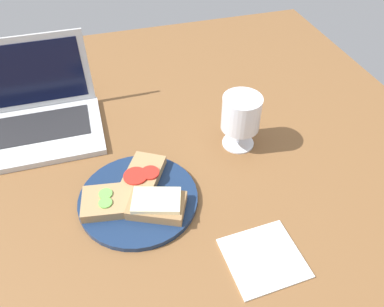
# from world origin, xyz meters

# --- Properties ---
(wooden_table) EXTENTS (1.40, 1.40, 0.03)m
(wooden_table) POSITION_xyz_m (0.00, 0.00, 0.01)
(wooden_table) COLOR brown
(wooden_table) RESTS_ON ground
(plate) EXTENTS (0.24, 0.24, 0.01)m
(plate) POSITION_xyz_m (-0.05, -0.07, 0.04)
(plate) COLOR navy
(plate) RESTS_ON wooden_table
(sandwich_with_cheese) EXTENTS (0.13, 0.11, 0.03)m
(sandwich_with_cheese) POSITION_xyz_m (-0.02, -0.11, 0.06)
(sandwich_with_cheese) COLOR #937047
(sandwich_with_cheese) RESTS_ON plate
(sandwich_with_tomato) EXTENTS (0.12, 0.13, 0.02)m
(sandwich_with_tomato) POSITION_xyz_m (-0.03, -0.03, 0.05)
(sandwich_with_tomato) COLOR #A88456
(sandwich_with_tomato) RESTS_ON plate
(sandwich_with_cucumber) EXTENTS (0.13, 0.10, 0.02)m
(sandwich_with_cucumber) POSITION_xyz_m (-0.10, -0.08, 0.05)
(sandwich_with_cucumber) COLOR #A88456
(sandwich_with_cucumber) RESTS_ON plate
(wine_glass) EXTENTS (0.09, 0.09, 0.13)m
(wine_glass) POSITION_xyz_m (0.21, 0.03, 0.12)
(wine_glass) COLOR white
(wine_glass) RESTS_ON wooden_table
(laptop) EXTENTS (0.32, 0.24, 0.20)m
(laptop) POSITION_xyz_m (-0.26, 0.23, 0.07)
(laptop) COLOR silver
(laptop) RESTS_ON wooden_table
(napkin) EXTENTS (0.14, 0.13, 0.00)m
(napkin) POSITION_xyz_m (0.14, -0.27, 0.03)
(napkin) COLOR white
(napkin) RESTS_ON wooden_table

